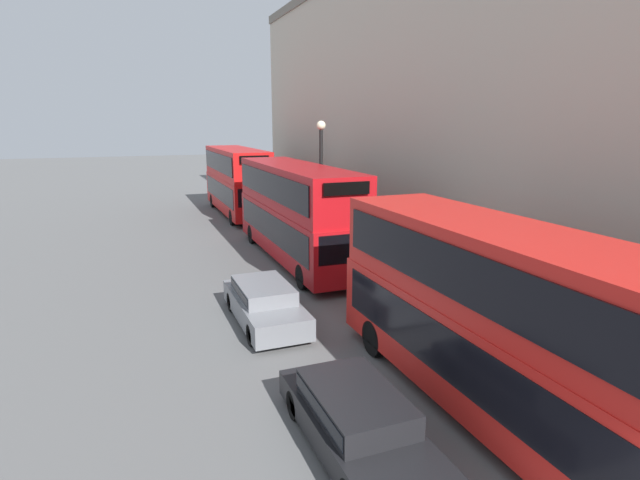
# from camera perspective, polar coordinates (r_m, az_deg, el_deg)

# --- Properties ---
(bus_leading) EXTENTS (2.59, 10.75, 4.27)m
(bus_leading) POSITION_cam_1_polar(r_m,az_deg,el_deg) (11.39, 20.59, -8.40)
(bus_leading) COLOR red
(bus_leading) RESTS_ON ground
(bus_second_in_queue) EXTENTS (2.59, 11.38, 4.49)m
(bus_second_in_queue) POSITION_cam_1_polar(r_m,az_deg,el_deg) (23.21, -2.76, 3.58)
(bus_second_in_queue) COLOR #A80F14
(bus_second_in_queue) RESTS_ON ground
(bus_third_in_queue) EXTENTS (2.59, 10.54, 4.61)m
(bus_third_in_queue) POSITION_cam_1_polar(r_m,az_deg,el_deg) (35.57, -9.50, 6.93)
(bus_third_in_queue) COLOR red
(bus_third_in_queue) RESTS_ON ground
(car_dark_sedan) EXTENTS (1.82, 4.67, 1.25)m
(car_dark_sedan) POSITION_cam_1_polar(r_m,az_deg,el_deg) (10.55, 4.18, -19.65)
(car_dark_sedan) COLOR black
(car_dark_sedan) RESTS_ON ground
(car_hatchback) EXTENTS (1.80, 4.64, 1.32)m
(car_hatchback) POSITION_cam_1_polar(r_m,az_deg,el_deg) (16.43, -6.39, -7.04)
(car_hatchback) COLOR slate
(car_hatchback) RESTS_ON ground
(street_lamp) EXTENTS (0.44, 0.44, 6.46)m
(street_lamp) POSITION_cam_1_polar(r_m,az_deg,el_deg) (24.66, 0.12, 7.74)
(street_lamp) COLOR black
(street_lamp) RESTS_ON ground
(pedestrian) EXTENTS (0.36, 0.36, 1.62)m
(pedestrian) POSITION_cam_1_polar(r_m,az_deg,el_deg) (30.90, -1.64, 2.80)
(pedestrian) COLOR #26262D
(pedestrian) RESTS_ON ground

